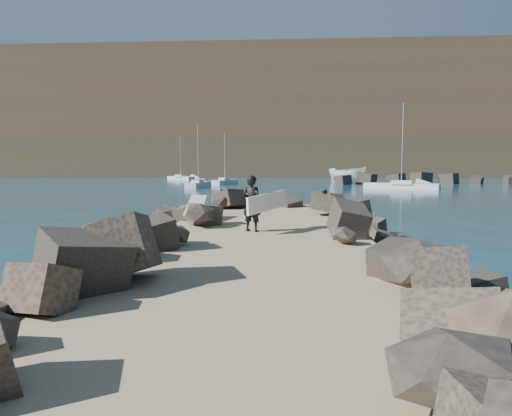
% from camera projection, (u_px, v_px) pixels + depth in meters
% --- Properties ---
extents(ground, '(800.00, 800.00, 0.00)m').
position_uv_depth(ground, '(258.00, 260.00, 12.36)').
color(ground, '#0F384C').
rests_on(ground, ground).
extents(jetty, '(6.00, 26.00, 0.60)m').
position_uv_depth(jetty, '(253.00, 265.00, 10.34)').
color(jetty, '#8C7759').
rests_on(jetty, ground).
extents(riprap_left, '(2.60, 22.00, 1.00)m').
position_uv_depth(riprap_left, '(135.00, 250.00, 11.00)').
color(riprap_left, black).
rests_on(riprap_left, ground).
extents(riprap_right, '(2.60, 22.00, 1.00)m').
position_uv_depth(riprap_right, '(378.00, 253.00, 10.64)').
color(riprap_right, '#272321').
rests_on(riprap_right, ground).
extents(headland, '(360.00, 140.00, 32.00)m').
position_uv_depth(headland, '(310.00, 130.00, 169.31)').
color(headland, '#2D4919').
rests_on(headland, ground).
extents(surfboard_resting, '(0.79, 2.40, 0.08)m').
position_uv_depth(surfboard_resting, '(196.00, 208.00, 16.15)').
color(surfboard_resting, silver).
rests_on(surfboard_resting, riprap_left).
extents(boat_imported, '(6.69, 5.30, 2.46)m').
position_uv_depth(boat_imported, '(347.00, 175.00, 73.51)').
color(boat_imported, white).
rests_on(boat_imported, ground).
extents(surfer_with_board, '(1.35, 1.82, 1.66)m').
position_uv_depth(surfer_with_board, '(254.00, 203.00, 13.44)').
color(surfer_with_board, black).
rests_on(surfer_with_board, jetty).
extents(sailboat_b, '(3.19, 6.22, 7.47)m').
position_uv_depth(sailboat_b, '(225.00, 182.00, 64.85)').
color(sailboat_b, silver).
rests_on(sailboat_b, ground).
extents(sailboat_c, '(8.17, 5.26, 9.79)m').
position_uv_depth(sailboat_c, '(401.00, 186.00, 51.67)').
color(sailboat_c, silver).
rests_on(sailboat_c, ground).
extents(sailboat_e, '(6.25, 5.69, 8.38)m').
position_uv_depth(sailboat_e, '(181.00, 178.00, 88.27)').
color(sailboat_e, silver).
rests_on(sailboat_e, ground).
extents(sailboat_a, '(2.14, 6.44, 7.70)m').
position_uv_depth(sailboat_a, '(198.00, 185.00, 55.32)').
color(sailboat_a, silver).
rests_on(sailboat_a, ground).
extents(headland_buildings, '(137.50, 30.50, 5.00)m').
position_uv_depth(headland_buildings, '(331.00, 77.00, 159.50)').
color(headland_buildings, white).
rests_on(headland_buildings, headland).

